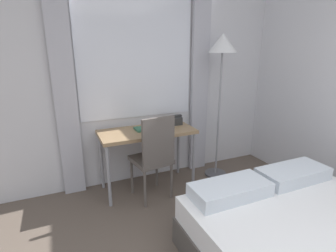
{
  "coord_description": "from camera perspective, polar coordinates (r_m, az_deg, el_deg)",
  "views": [
    {
      "loc": [
        -1.03,
        -0.35,
        1.69
      ],
      "look_at": [
        0.03,
        2.05,
        0.9
      ],
      "focal_mm": 28.0,
      "sensor_mm": 36.0,
      "label": 1
    }
  ],
  "objects": [
    {
      "name": "book",
      "position": [
        3.13,
        -4.81,
        -0.51
      ],
      "size": [
        0.27,
        0.18,
        0.02
      ],
      "rotation": [
        0.0,
        0.0,
        0.03
      ],
      "color": "#33664C",
      "rests_on": "desk"
    },
    {
      "name": "desk_chair",
      "position": [
        2.92,
        -3.06,
        -6.12
      ],
      "size": [
        0.45,
        0.45,
        1.0
      ],
      "rotation": [
        0.0,
        0.0,
        0.15
      ],
      "color": "#59514C",
      "rests_on": "ground_plane"
    },
    {
      "name": "desk",
      "position": [
        3.13,
        -4.56,
        -2.18
      ],
      "size": [
        1.12,
        0.51,
        0.75
      ],
      "color": "#937551",
      "rests_on": "ground_plane"
    },
    {
      "name": "standing_lamp",
      "position": [
        3.36,
        11.68,
        14.38
      ],
      "size": [
        0.35,
        0.35,
        1.86
      ],
      "color": "#4C4C51",
      "rests_on": "ground_plane"
    },
    {
      "name": "wall_back_with_window",
      "position": [
        3.31,
        -5.8,
        10.77
      ],
      "size": [
        4.66,
        0.13,
        2.7
      ],
      "color": "silver",
      "rests_on": "ground_plane"
    },
    {
      "name": "telephone",
      "position": [
        3.32,
        1.62,
        1.28
      ],
      "size": [
        0.16,
        0.13,
        0.12
      ],
      "color": "#2D2D2D",
      "rests_on": "desk"
    }
  ]
}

